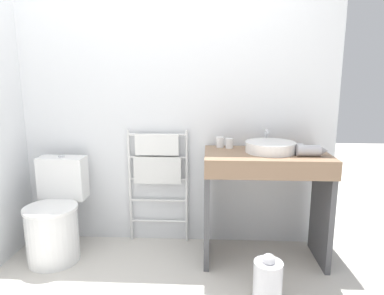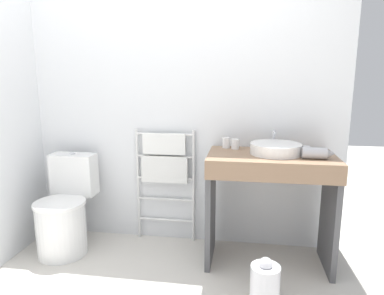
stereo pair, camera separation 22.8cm
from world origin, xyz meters
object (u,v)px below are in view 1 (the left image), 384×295
at_px(trash_bin, 268,279).
at_px(towel_radiator, 158,166).
at_px(toilet, 55,219).
at_px(cup_near_edge, 229,143).
at_px(cup_near_wall, 220,142).
at_px(hair_dryer, 310,150).
at_px(sink_basin, 270,147).

bearing_deg(trash_bin, towel_radiator, 137.01).
distance_m(toilet, cup_near_edge, 1.50).
xyz_separation_m(cup_near_wall, hair_dryer, (0.64, -0.28, -0.00)).
height_order(hair_dryer, trash_bin, hair_dryer).
relative_size(towel_radiator, sink_basin, 2.64).
relative_size(towel_radiator, cup_near_wall, 11.87).
distance_m(cup_near_edge, trash_bin, 1.05).
bearing_deg(sink_basin, cup_near_edge, 155.11).
distance_m(cup_near_wall, cup_near_edge, 0.08).
relative_size(toilet, cup_near_wall, 9.48).
distance_m(cup_near_wall, hair_dryer, 0.69).
xyz_separation_m(towel_radiator, trash_bin, (0.82, -0.76, -0.54)).
bearing_deg(hair_dryer, toilet, 179.19).
bearing_deg(cup_near_edge, toilet, -171.05).
height_order(towel_radiator, cup_near_wall, towel_radiator).
bearing_deg(cup_near_edge, sink_basin, -24.89).
xyz_separation_m(sink_basin, hair_dryer, (0.26, -0.10, -0.00)).
xyz_separation_m(cup_near_wall, cup_near_edge, (0.07, -0.03, -0.00)).
height_order(sink_basin, hair_dryer, hair_dryer).
bearing_deg(towel_radiator, cup_near_edge, -7.94).
xyz_separation_m(toilet, cup_near_wall, (1.30, 0.25, 0.58)).
height_order(cup_near_wall, cup_near_edge, cup_near_wall).
bearing_deg(towel_radiator, sink_basin, -13.95).
height_order(cup_near_wall, hair_dryer, cup_near_wall).
bearing_deg(hair_dryer, cup_near_wall, 156.56).
relative_size(sink_basin, cup_near_wall, 4.49).
height_order(toilet, sink_basin, sink_basin).
height_order(toilet, hair_dryer, hair_dryer).
height_order(cup_near_wall, trash_bin, cup_near_wall).
xyz_separation_m(cup_near_edge, trash_bin, (0.23, -0.68, -0.76)).
bearing_deg(towel_radiator, trash_bin, -42.99).
height_order(toilet, towel_radiator, towel_radiator).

